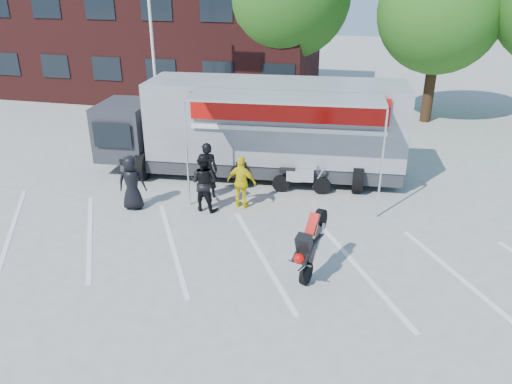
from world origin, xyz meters
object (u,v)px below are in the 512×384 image
at_px(parked_motorcycle, 301,193).
at_px(spectator_leather_b, 207,170).
at_px(spectator_leather_a, 132,183).
at_px(spectator_leather_c, 204,182).
at_px(stunt_bike_rider, 315,271).
at_px(spectator_hivis, 242,183).
at_px(tree_mid, 440,12).
at_px(flagpole, 156,13).
at_px(transporter_truck, 261,175).

relative_size(parked_motorcycle, spectator_leather_b, 1.06).
height_order(spectator_leather_a, spectator_leather_c, spectator_leather_c).
xyz_separation_m(stunt_bike_rider, spectator_leather_c, (-3.66, 2.61, 0.88)).
height_order(spectator_leather_a, spectator_leather_b, spectator_leather_b).
relative_size(parked_motorcycle, spectator_hivis, 1.19).
distance_m(tree_mid, spectator_leather_a, 15.79).
height_order(stunt_bike_rider, spectator_leather_a, spectator_leather_a).
bearing_deg(spectator_leather_b, flagpole, -66.98).
xyz_separation_m(tree_mid, transporter_truck, (-6.08, -8.65, -4.94)).
height_order(transporter_truck, spectator_hivis, transporter_truck).
bearing_deg(parked_motorcycle, tree_mid, -29.70).
height_order(tree_mid, spectator_leather_a, tree_mid).
bearing_deg(transporter_truck, flagpole, 139.93).
bearing_deg(spectator_leather_c, spectator_leather_b, -69.77).
height_order(parked_motorcycle, spectator_leather_a, spectator_leather_a).
relative_size(flagpole, spectator_hivis, 4.98).
relative_size(parked_motorcycle, spectator_leather_c, 1.08).
bearing_deg(spectator_leather_c, tree_mid, -113.20).
bearing_deg(spectator_leather_b, tree_mid, -135.06).
relative_size(tree_mid, parked_motorcycle, 4.03).
height_order(transporter_truck, spectator_leather_a, spectator_leather_a).
height_order(flagpole, spectator_leather_b, flagpole).
relative_size(tree_mid, transporter_truck, 0.74).
height_order(flagpole, tree_mid, flagpole).
distance_m(spectator_leather_b, spectator_hivis, 1.34).
height_order(spectator_leather_b, spectator_leather_c, spectator_leather_b).
bearing_deg(parked_motorcycle, transporter_truck, 48.18).
distance_m(transporter_truck, spectator_leather_c, 3.38).
bearing_deg(tree_mid, flagpole, -156.03).
height_order(spectator_leather_b, spectator_hivis, spectator_leather_b).
distance_m(spectator_leather_a, spectator_hivis, 3.25).
distance_m(tree_mid, parked_motorcycle, 11.88).
relative_size(stunt_bike_rider, spectator_leather_c, 1.00).
bearing_deg(tree_mid, spectator_leather_a, -127.02).
bearing_deg(parked_motorcycle, spectator_hivis, 128.28).
bearing_deg(stunt_bike_rider, spectator_leather_c, 159.07).
distance_m(tree_mid, spectator_leather_c, 14.31).
xyz_separation_m(tree_mid, spectator_leather_c, (-7.08, -11.75, -4.06)).
xyz_separation_m(spectator_leather_b, spectator_leather_c, (0.20, -0.92, -0.01)).
distance_m(tree_mid, spectator_hivis, 13.49).
bearing_deg(transporter_truck, parked_motorcycle, -41.38).
xyz_separation_m(parked_motorcycle, spectator_leather_b, (-2.81, -1.00, 0.90)).
bearing_deg(spectator_hivis, spectator_leather_a, 25.23).
relative_size(tree_mid, stunt_bike_rider, 4.34).
bearing_deg(spectator_leather_b, parked_motorcycle, -171.67).
bearing_deg(spectator_leather_c, spectator_hivis, -150.25).
bearing_deg(spectator_leather_b, stunt_bike_rider, 126.43).
bearing_deg(flagpole, spectator_leather_b, -55.80).
distance_m(flagpole, transporter_truck, 8.10).
xyz_separation_m(flagpole, tree_mid, (11.24, 5.00, -0.11)).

